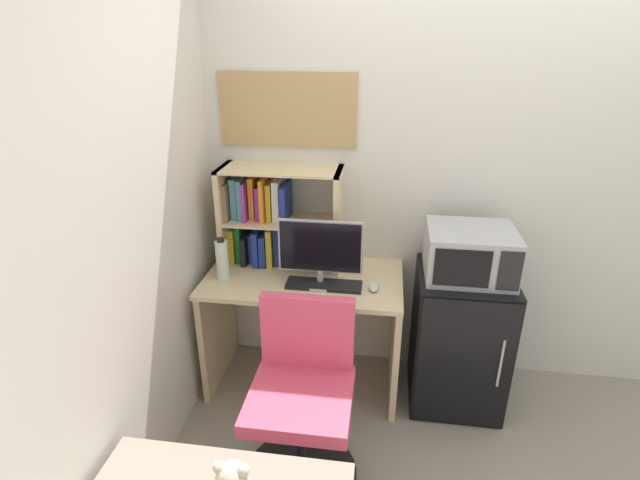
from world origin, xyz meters
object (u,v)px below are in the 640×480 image
at_px(wall_corkboard, 287,110).
at_px(hutch_bookshelf, 267,216).
at_px(microwave, 470,253).
at_px(keyboard, 324,285).
at_px(desk_chair, 303,406).
at_px(water_bottle, 222,259).
at_px(computer_mouse, 374,287).
at_px(mini_fridge, 458,338).
at_px(monitor, 320,252).

bearing_deg(wall_corkboard, hutch_bookshelf, -133.82).
relative_size(microwave, wall_corkboard, 0.59).
bearing_deg(keyboard, desk_chair, -92.61).
relative_size(desk_chair, wall_corkboard, 1.15).
distance_m(hutch_bookshelf, microwave, 1.17).
distance_m(water_bottle, desk_chair, 0.93).
distance_m(computer_mouse, mini_fridge, 0.62).
xyz_separation_m(microwave, wall_corkboard, (-1.04, 0.30, 0.68)).
distance_m(hutch_bookshelf, water_bottle, 0.37).
xyz_separation_m(keyboard, mini_fridge, (0.77, 0.10, -0.34)).
xyz_separation_m(water_bottle, desk_chair, (0.56, -0.58, -0.46)).
relative_size(mini_fridge, wall_corkboard, 1.05).
distance_m(keyboard, computer_mouse, 0.27).
height_order(water_bottle, microwave, microwave).
bearing_deg(water_bottle, mini_fridge, 3.12).
bearing_deg(microwave, wall_corkboard, 163.92).
bearing_deg(keyboard, computer_mouse, 1.06).
distance_m(hutch_bookshelf, monitor, 0.44).
xyz_separation_m(hutch_bookshelf, microwave, (1.15, -0.18, -0.08)).
height_order(monitor, computer_mouse, monitor).
height_order(monitor, keyboard, monitor).
relative_size(monitor, desk_chair, 0.51).
height_order(hutch_bookshelf, keyboard, hutch_bookshelf).
distance_m(computer_mouse, water_bottle, 0.86).
relative_size(monitor, wall_corkboard, 0.59).
bearing_deg(computer_mouse, wall_corkboard, 143.86).
relative_size(water_bottle, microwave, 0.54).
bearing_deg(hutch_bookshelf, computer_mouse, -22.71).
distance_m(water_bottle, mini_fridge, 1.43).
relative_size(water_bottle, wall_corkboard, 0.32).
xyz_separation_m(keyboard, desk_chair, (-0.03, -0.56, -0.35)).
xyz_separation_m(mini_fridge, desk_chair, (-0.80, -0.66, -0.01)).
xyz_separation_m(desk_chair, wall_corkboard, (-0.24, 0.96, 1.24)).
distance_m(hutch_bookshelf, keyboard, 0.55).
bearing_deg(monitor, hutch_bookshelf, 145.09).
height_order(keyboard, desk_chair, desk_chair).
distance_m(microwave, wall_corkboard, 1.28).
bearing_deg(mini_fridge, desk_chair, -140.61).
relative_size(computer_mouse, microwave, 0.23).
bearing_deg(water_bottle, desk_chair, -46.32).
distance_m(hutch_bookshelf, computer_mouse, 0.76).
xyz_separation_m(monitor, water_bottle, (-0.56, -0.01, -0.08)).
height_order(water_bottle, desk_chair, water_bottle).
height_order(hutch_bookshelf, computer_mouse, hutch_bookshelf).
distance_m(keyboard, wall_corkboard, 1.01).
bearing_deg(computer_mouse, desk_chair, -117.87).
height_order(hutch_bookshelf, desk_chair, hutch_bookshelf).
relative_size(monitor, computer_mouse, 4.39).
xyz_separation_m(water_bottle, wall_corkboard, (0.32, 0.38, 0.78)).
relative_size(keyboard, water_bottle, 1.69).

